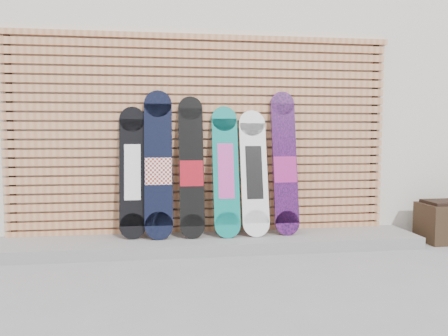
{
  "coord_description": "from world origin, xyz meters",
  "views": [
    {
      "loc": [
        -0.57,
        -3.86,
        1.23
      ],
      "look_at": [
        0.06,
        0.75,
        0.85
      ],
      "focal_mm": 35.0,
      "sensor_mm": 36.0,
      "label": 1
    }
  ],
  "objects": [
    {
      "name": "snowboard_2",
      "position": [
        -0.29,
        0.77,
        0.86
      ],
      "size": [
        0.26,
        0.34,
        1.5
      ],
      "color": "black",
      "rests_on": "concrete_step"
    },
    {
      "name": "snowboard_4",
      "position": [
        0.39,
        0.77,
        0.8
      ],
      "size": [
        0.29,
        0.35,
        1.36
      ],
      "color": "white",
      "rests_on": "concrete_step"
    },
    {
      "name": "ground",
      "position": [
        0.0,
        0.0,
        0.0
      ],
      "size": [
        80.0,
        80.0,
        0.0
      ],
      "primitive_type": "plane",
      "color": "gray",
      "rests_on": "ground"
    },
    {
      "name": "snowboard_1",
      "position": [
        -0.64,
        0.77,
        0.89
      ],
      "size": [
        0.29,
        0.34,
        1.56
      ],
      "color": "black",
      "rests_on": "concrete_step"
    },
    {
      "name": "building",
      "position": [
        0.5,
        3.5,
        1.8
      ],
      "size": [
        12.0,
        5.0,
        3.6
      ],
      "primitive_type": "cube",
      "color": "beige",
      "rests_on": "ground"
    },
    {
      "name": "concrete_step",
      "position": [
        -0.15,
        0.68,
        0.06
      ],
      "size": [
        4.6,
        0.7,
        0.12
      ],
      "primitive_type": "cube",
      "color": "gray",
      "rests_on": "ground"
    },
    {
      "name": "snowboard_0",
      "position": [
        -0.91,
        0.81,
        0.81
      ],
      "size": [
        0.27,
        0.27,
        1.39
      ],
      "color": "black",
      "rests_on": "concrete_step"
    },
    {
      "name": "snowboard_3",
      "position": [
        0.08,
        0.77,
        0.82
      ],
      "size": [
        0.28,
        0.36,
        1.4
      ],
      "color": "#0C7871",
      "rests_on": "concrete_step"
    },
    {
      "name": "slat_wall",
      "position": [
        -0.15,
        0.97,
        1.21
      ],
      "size": [
        4.26,
        0.08,
        2.29
      ],
      "color": "#C07A50",
      "rests_on": "ground"
    },
    {
      "name": "snowboard_5",
      "position": [
        0.74,
        0.78,
        0.89
      ],
      "size": [
        0.27,
        0.32,
        1.57
      ],
      "color": "black",
      "rests_on": "concrete_step"
    }
  ]
}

